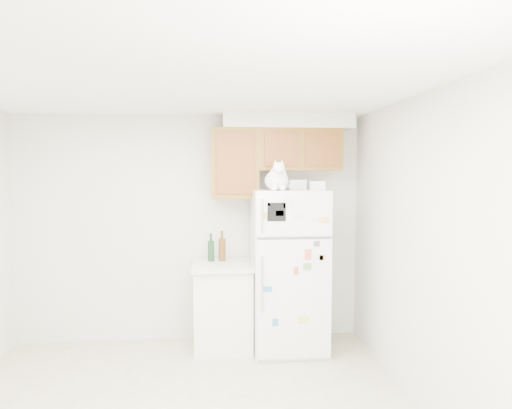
{
  "coord_description": "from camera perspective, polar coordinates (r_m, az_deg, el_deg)",
  "views": [
    {
      "loc": [
        0.28,
        -3.1,
        1.89
      ],
      "look_at": [
        0.71,
        1.55,
        1.55
      ],
      "focal_mm": 32.0,
      "sensor_mm": 36.0,
      "label": 1
    }
  ],
  "objects": [
    {
      "name": "room_shell",
      "position": [
        3.36,
        -7.92,
        0.41
      ],
      "size": [
        3.84,
        4.04,
        2.52
      ],
      "color": "silver",
      "rests_on": "ground_plane"
    },
    {
      "name": "refrigerator",
      "position": [
        4.88,
        4.07,
        -8.14
      ],
      "size": [
        0.76,
        0.78,
        1.7
      ],
      "color": "white",
      "rests_on": "ground_plane"
    },
    {
      "name": "base_counter",
      "position": [
        4.99,
        -4.12,
        -12.47
      ],
      "size": [
        0.64,
        0.64,
        0.92
      ],
      "color": "white",
      "rests_on": "ground_plane"
    },
    {
      "name": "cat",
      "position": [
        4.57,
        2.68,
        3.21
      ],
      "size": [
        0.3,
        0.43,
        0.31
      ],
      "color": "white",
      "rests_on": "refrigerator"
    },
    {
      "name": "storage_box_back",
      "position": [
        4.93,
        5.23,
        2.52
      ],
      "size": [
        0.19,
        0.14,
        0.1
      ],
      "primitive_type": "cube",
      "rotation": [
        0.0,
        0.0,
        -0.07
      ],
      "color": "white",
      "rests_on": "refrigerator"
    },
    {
      "name": "storage_box_front",
      "position": [
        4.74,
        7.66,
        2.37
      ],
      "size": [
        0.16,
        0.12,
        0.09
      ],
      "primitive_type": "cube",
      "rotation": [
        0.0,
        0.0,
        -0.06
      ],
      "color": "white",
      "rests_on": "refrigerator"
    },
    {
      "name": "bottle_green",
      "position": [
        4.97,
        -5.65,
        -5.34
      ],
      "size": [
        0.07,
        0.07,
        0.3
      ],
      "primitive_type": null,
      "color": "#19381E",
      "rests_on": "base_counter"
    },
    {
      "name": "bottle_amber",
      "position": [
        4.98,
        -4.27,
        -5.16
      ],
      "size": [
        0.08,
        0.08,
        0.33
      ],
      "primitive_type": null,
      "color": "#593814",
      "rests_on": "base_counter"
    }
  ]
}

